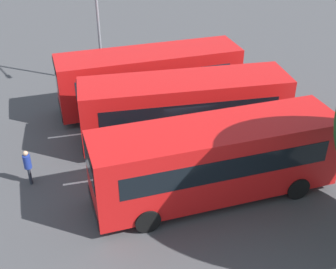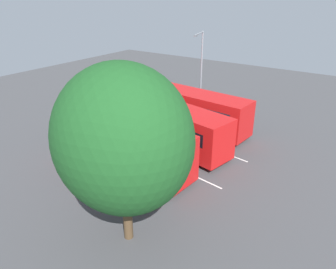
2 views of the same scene
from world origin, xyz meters
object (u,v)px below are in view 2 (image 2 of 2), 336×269
bus_far_left (194,109)px  street_lamp (201,68)px  bus_center_right (126,143)px  bus_center_left (171,124)px  depot_tree (123,140)px  pedestrian (96,117)px

bus_far_left → street_lamp: street_lamp is taller
bus_center_right → street_lamp: street_lamp is taller
bus_center_left → street_lamp: bearing=-64.6°
bus_far_left → depot_tree: (-4.38, 13.43, 3.46)m
bus_center_right → bus_far_left: bearing=-87.2°
pedestrian → street_lamp: size_ratio=0.21×
bus_center_left → depot_tree: bearing=123.9°
pedestrian → bus_center_left: bearing=6.6°
bus_far_left → bus_center_left: size_ratio=0.99×
pedestrian → depot_tree: (-11.48, 8.80, 4.29)m
bus_center_left → depot_tree: 10.91m
bus_center_right → street_lamp: 12.37m
bus_center_right → street_lamp: bearing=-79.1°
street_lamp → pedestrian: bearing=-46.1°
bus_far_left → bus_center_right: same height
bus_center_right → street_lamp: size_ratio=1.30×
depot_tree → pedestrian: bearing=-37.5°
street_lamp → depot_tree: bearing=6.5°
street_lamp → depot_tree: 18.19m
bus_center_left → bus_center_right: same height
pedestrian → depot_tree: depot_tree is taller
bus_far_left → depot_tree: 14.54m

